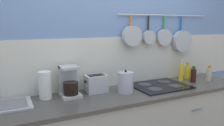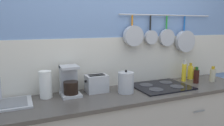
{
  "view_description": "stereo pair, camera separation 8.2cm",
  "coord_description": "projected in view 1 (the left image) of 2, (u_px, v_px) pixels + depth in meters",
  "views": [
    {
      "loc": [
        -1.01,
        -1.79,
        1.6
      ],
      "look_at": [
        -0.14,
        0.0,
        1.25
      ],
      "focal_mm": 35.0,
      "sensor_mm": 36.0,
      "label": 1
    },
    {
      "loc": [
        -0.93,
        -1.83,
        1.6
      ],
      "look_at": [
        -0.14,
        0.0,
        1.25
      ],
      "focal_mm": 35.0,
      "sensor_mm": 36.0,
      "label": 2
    }
  ],
  "objects": [
    {
      "name": "toaster",
      "position": [
        96.0,
        84.0,
        2.16
      ],
      "size": [
        0.23,
        0.16,
        0.17
      ],
      "color": "#B7BABF",
      "rests_on": "countertop"
    },
    {
      "name": "coffee_maker",
      "position": [
        69.0,
        83.0,
        2.05
      ],
      "size": [
        0.18,
        0.22,
        0.28
      ],
      "color": "#B7BABF",
      "rests_on": "countertop"
    },
    {
      "name": "countertop",
      "position": [
        125.0,
        95.0,
        2.14
      ],
      "size": [
        2.79,
        0.58,
        0.03
      ],
      "color": "#4C4742",
      "rests_on": "cabinet_base"
    },
    {
      "name": "paper_towel_roll",
      "position": [
        45.0,
        85.0,
        1.96
      ],
      "size": [
        0.11,
        0.11,
        0.25
      ],
      "color": "white",
      "rests_on": "countertop"
    },
    {
      "name": "bottle_dish_soap",
      "position": [
        193.0,
        75.0,
        2.52
      ],
      "size": [
        0.06,
        0.06,
        0.19
      ],
      "color": "#33140F",
      "rests_on": "countertop"
    },
    {
      "name": "bottle_vinegar",
      "position": [
        192.0,
        73.0,
        2.74
      ],
      "size": [
        0.07,
        0.07,
        0.14
      ],
      "color": "yellow",
      "rests_on": "countertop"
    },
    {
      "name": "bottle_hot_sauce",
      "position": [
        209.0,
        74.0,
        2.6
      ],
      "size": [
        0.07,
        0.07,
        0.18
      ],
      "color": "#BFB799",
      "rests_on": "countertop"
    },
    {
      "name": "cooktop",
      "position": [
        160.0,
        86.0,
        2.37
      ],
      "size": [
        0.58,
        0.47,
        0.01
      ],
      "color": "black",
      "rests_on": "countertop"
    },
    {
      "name": "kettle",
      "position": [
        126.0,
        82.0,
        2.14
      ],
      "size": [
        0.16,
        0.16,
        0.23
      ],
      "color": "#B7BABF",
      "rests_on": "countertop"
    },
    {
      "name": "bottle_olive_oil",
      "position": [
        181.0,
        71.0,
        2.6
      ],
      "size": [
        0.05,
        0.05,
        0.25
      ],
      "color": "yellow",
      "rests_on": "countertop"
    },
    {
      "name": "bottle_sesame_oil",
      "position": [
        187.0,
        71.0,
        2.71
      ],
      "size": [
        0.06,
        0.06,
        0.2
      ],
      "color": "yellow",
      "rests_on": "countertop"
    },
    {
      "name": "wall_back",
      "position": [
        111.0,
        54.0,
        2.37
      ],
      "size": [
        7.2,
        0.15,
        2.6
      ],
      "color": "#7293C6",
      "rests_on": "ground_plane"
    }
  ]
}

